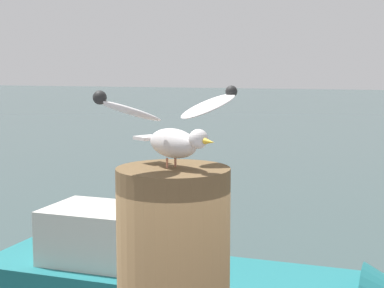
{
  "coord_description": "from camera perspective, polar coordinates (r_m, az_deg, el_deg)",
  "views": [
    {
      "loc": [
        1.02,
        -2.36,
        2.95
      ],
      "look_at": [
        0.4,
        -0.03,
        2.63
      ],
      "focal_mm": 60.72,
      "sensor_mm": 36.0,
      "label": 1
    }
  ],
  "objects": [
    {
      "name": "seagull",
      "position": [
        2.19,
        -1.62,
        1.27
      ],
      "size": [
        0.43,
        0.54,
        0.27
      ],
      "color": "tan",
      "rests_on": "mooring_post"
    }
  ]
}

